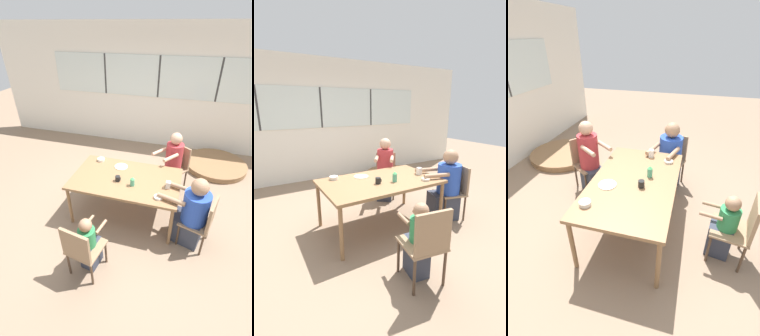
{
  "view_description": "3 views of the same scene",
  "coord_description": "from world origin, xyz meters",
  "views": [
    {
      "loc": [
        0.79,
        -2.71,
        2.74
      ],
      "look_at": [
        0.0,
        0.0,
        0.9
      ],
      "focal_mm": 24.0,
      "sensor_mm": 36.0,
      "label": 1
    },
    {
      "loc": [
        -1.54,
        -2.61,
        1.76
      ],
      "look_at": [
        0.0,
        0.0,
        0.9
      ],
      "focal_mm": 24.0,
      "sensor_mm": 36.0,
      "label": 2
    },
    {
      "loc": [
        -2.14,
        -0.59,
        2.24
      ],
      "look_at": [
        0.0,
        0.0,
        0.9
      ],
      "focal_mm": 24.0,
      "sensor_mm": 36.0,
      "label": 3
    }
  ],
  "objects": [
    {
      "name": "milk_carton_small",
      "position": [
        0.65,
        -0.07,
        0.78
      ],
      "size": [
        0.06,
        0.06,
        0.11
      ],
      "color": "silver",
      "rests_on": "dining_table"
    },
    {
      "name": "sippy_cup",
      "position": [
        0.14,
        -0.16,
        0.8
      ],
      "size": [
        0.07,
        0.07,
        0.15
      ],
      "color": "#4CA57F",
      "rests_on": "dining_table"
    },
    {
      "name": "chair_for_woman_green_shirt",
      "position": [
        0.72,
        1.01,
        0.5
      ],
      "size": [
        0.56,
        0.56,
        0.85
      ],
      "rotation": [
        0.0,
        0.0,
        -3.76
      ],
      "color": "#937556",
      "rests_on": "ground_plane"
    },
    {
      "name": "chair_for_man_blue_shirt",
      "position": [
        1.19,
        -0.34,
        0.5
      ],
      "size": [
        0.49,
        0.49,
        0.85
      ],
      "rotation": [
        0.0,
        0.0,
        1.29
      ],
      "color": "#937556",
      "rests_on": "ground_plane"
    },
    {
      "name": "coffee_mug",
      "position": [
        -0.09,
        -0.11,
        0.77
      ],
      "size": [
        0.08,
        0.07,
        0.09
      ],
      "color": "black",
      "rests_on": "dining_table"
    },
    {
      "name": "folded_table_stack",
      "position": [
        1.52,
        1.94,
        0.06
      ],
      "size": [
        1.33,
        1.33,
        0.12
      ],
      "color": "olive",
      "rests_on": "ground_plane"
    },
    {
      "name": "dining_table",
      "position": [
        0.0,
        0.0,
        0.67
      ],
      "size": [
        1.65,
        1.01,
        0.72
      ],
      "color": "olive",
      "rests_on": "ground_plane"
    },
    {
      "name": "bowl_white_shallow",
      "position": [
        0.56,
        -0.34,
        0.74
      ],
      "size": [
        0.12,
        0.12,
        0.03
      ],
      "color": "silver",
      "rests_on": "dining_table"
    },
    {
      "name": "person_woman_green_shirt",
      "position": [
        0.62,
        0.88,
        0.53
      ],
      "size": [
        0.56,
        0.62,
        1.17
      ],
      "rotation": [
        0.0,
        0.0,
        -3.76
      ],
      "color": "#333847",
      "rests_on": "ground_plane"
    },
    {
      "name": "person_man_blue_shirt",
      "position": [
        1.03,
        -0.29,
        0.49
      ],
      "size": [
        0.71,
        0.51,
        1.11
      ],
      "rotation": [
        0.0,
        0.0,
        1.29
      ],
      "color": "#333847",
      "rests_on": "ground_plane"
    },
    {
      "name": "person_toddler",
      "position": [
        -0.17,
        -1.07,
        0.39
      ],
      "size": [
        0.27,
        0.42,
        0.84
      ],
      "rotation": [
        0.0,
        0.0,
        -0.16
      ],
      "color": "#333847",
      "rests_on": "ground_plane"
    },
    {
      "name": "chair_for_toddler",
      "position": [
        -0.2,
        -1.22,
        0.5
      ],
      "size": [
        0.46,
        0.46,
        0.85
      ],
      "rotation": [
        0.0,
        0.0,
        -0.16
      ],
      "color": "#937556",
      "rests_on": "ground_plane"
    },
    {
      "name": "bowl_cereal",
      "position": [
        -0.56,
        0.37,
        0.75
      ],
      "size": [
        0.12,
        0.12,
        0.05
      ],
      "color": "silver",
      "rests_on": "dining_table"
    },
    {
      "name": "plate_tortillas",
      "position": [
        -0.16,
        0.28,
        0.73
      ],
      "size": [
        0.22,
        0.22,
        0.01
      ],
      "color": "beige",
      "rests_on": "dining_table"
    },
    {
      "name": "ground_plane",
      "position": [
        0.0,
        0.0,
        0.0
      ],
      "size": [
        16.0,
        16.0,
        0.0
      ],
      "primitive_type": "plane",
      "color": "#8C725B"
    }
  ]
}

